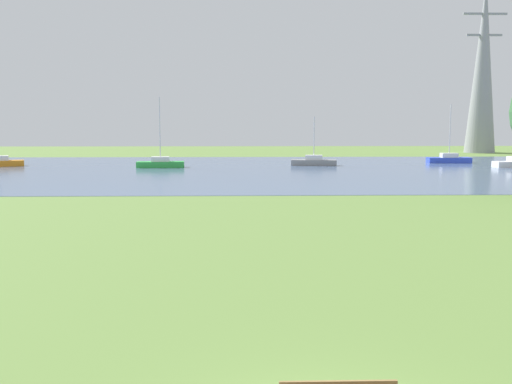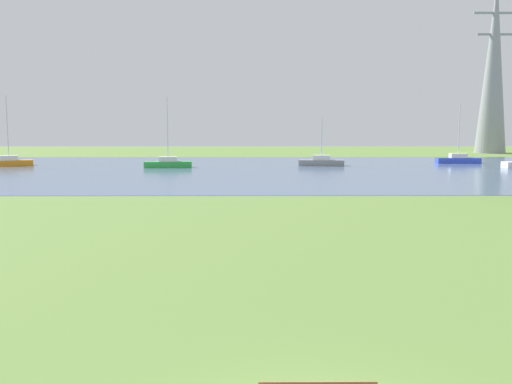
# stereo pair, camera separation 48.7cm
# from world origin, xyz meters

# --- Properties ---
(ground_plane) EXTENTS (160.00, 160.00, 0.00)m
(ground_plane) POSITION_xyz_m (0.00, 22.00, 0.00)
(ground_plane) COLOR olive
(water_surface) EXTENTS (140.00, 40.00, 0.02)m
(water_surface) POSITION_xyz_m (0.00, 50.00, 0.01)
(water_surface) COLOR slate
(water_surface) RESTS_ON ground
(sailboat_blue) EXTENTS (4.83, 1.59, 6.59)m
(sailboat_blue) POSITION_xyz_m (22.21, 58.80, 0.46)
(sailboat_blue) COLOR blue
(sailboat_blue) RESTS_ON water_surface
(sailboat_orange) EXTENTS (5.03, 2.98, 7.38)m
(sailboat_orange) POSITION_xyz_m (-26.61, 55.06, 0.47)
(sailboat_orange) COLOR orange
(sailboat_orange) RESTS_ON water_surface
(sailboat_green) EXTENTS (4.89, 1.82, 7.12)m
(sailboat_green) POSITION_xyz_m (-9.56, 53.09, 0.46)
(sailboat_green) COLOR green
(sailboat_green) RESTS_ON water_surface
(sailboat_gray) EXTENTS (4.94, 2.04, 5.16)m
(sailboat_gray) POSITION_xyz_m (6.44, 55.36, 0.44)
(sailboat_gray) COLOR gray
(sailboat_gray) RESTS_ON water_surface
(electricity_pylon) EXTENTS (6.40, 4.40, 25.06)m
(electricity_pylon) POSITION_xyz_m (34.09, 79.87, 12.54)
(electricity_pylon) COLOR gray
(electricity_pylon) RESTS_ON ground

